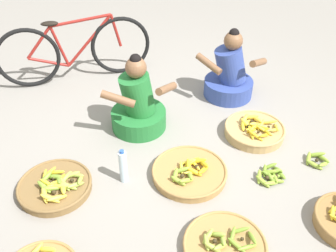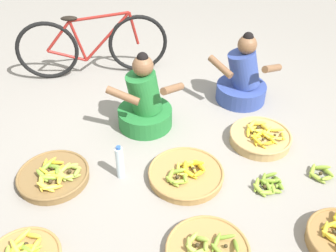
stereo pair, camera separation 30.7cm
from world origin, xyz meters
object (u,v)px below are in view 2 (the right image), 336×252
(banana_basket_back_right, at_px, (260,137))
(banana_basket_back_center, at_px, (186,174))
(vendor_woman_front, at_px, (145,104))
(loose_bananas_front_right, at_px, (321,173))
(banana_basket_back_left, at_px, (54,175))
(loose_bananas_near_vendor, at_px, (269,185))
(banana_basket_near_bicycle, at_px, (208,251))
(vendor_woman_behind, at_px, (242,80))
(bicycle_leaning, at_px, (93,46))
(water_bottle, at_px, (120,163))

(banana_basket_back_right, height_order, banana_basket_back_center, banana_basket_back_right)
(vendor_woman_front, relative_size, loose_bananas_front_right, 3.41)
(banana_basket_back_left, distance_m, loose_bananas_near_vendor, 1.74)
(banana_basket_near_bicycle, xyz_separation_m, loose_bananas_near_vendor, (0.58, 0.58, -0.01))
(banana_basket_back_center, bearing_deg, loose_bananas_near_vendor, -13.14)
(loose_bananas_front_right, bearing_deg, vendor_woman_behind, 109.34)
(bicycle_leaning, relative_size, loose_bananas_near_vendor, 6.44)
(vendor_woman_front, height_order, banana_basket_back_center, vendor_woman_front)
(vendor_woman_front, xyz_separation_m, banana_basket_back_center, (0.32, -0.75, -0.20))
(vendor_woman_front, height_order, banana_basket_back_left, vendor_woman_front)
(banana_basket_back_center, height_order, loose_bananas_near_vendor, banana_basket_back_center)
(vendor_woman_behind, bearing_deg, banana_basket_back_right, -88.06)
(vendor_woman_front, height_order, bicycle_leaning, vendor_woman_front)
(loose_bananas_near_vendor, xyz_separation_m, water_bottle, (-1.18, 0.20, 0.12))
(vendor_woman_front, relative_size, vendor_woman_behind, 1.01)
(banana_basket_back_right, xyz_separation_m, banana_basket_near_bicycle, (-0.65, -1.14, -0.02))
(vendor_woman_front, xyz_separation_m, water_bottle, (-0.21, -0.70, -0.09))
(vendor_woman_behind, distance_m, bicycle_leaning, 1.72)
(vendor_woman_behind, xyz_separation_m, banana_basket_back_center, (-0.70, -1.13, -0.20))
(bicycle_leaning, height_order, banana_basket_back_center, bicycle_leaning)
(banana_basket_near_bicycle, height_order, loose_bananas_near_vendor, banana_basket_near_bicycle)
(vendor_woman_front, xyz_separation_m, bicycle_leaning, (-0.57, 1.05, 0.11))
(banana_basket_back_left, relative_size, loose_bananas_near_vendor, 2.21)
(bicycle_leaning, relative_size, water_bottle, 5.29)
(banana_basket_back_center, bearing_deg, water_bottle, 174.39)
(vendor_woman_front, xyz_separation_m, vendor_woman_behind, (1.02, 0.39, -0.00))
(vendor_woman_behind, relative_size, loose_bananas_front_right, 3.36)
(vendor_woman_behind, xyz_separation_m, banana_basket_near_bicycle, (-0.63, -1.86, -0.20))
(banana_basket_back_right, xyz_separation_m, loose_bananas_front_right, (0.39, -0.46, -0.03))
(vendor_woman_behind, relative_size, water_bottle, 2.37)
(banana_basket_back_right, distance_m, loose_bananas_front_right, 0.61)
(banana_basket_back_right, height_order, banana_basket_back_left, banana_basket_back_right)
(banana_basket_back_right, relative_size, banana_basket_back_left, 0.96)
(loose_bananas_front_right, bearing_deg, vendor_woman_front, 150.88)
(loose_bananas_front_right, bearing_deg, banana_basket_back_center, 177.43)
(banana_basket_back_center, height_order, banana_basket_back_left, banana_basket_back_left)
(banana_basket_back_right, distance_m, loose_bananas_near_vendor, 0.57)
(water_bottle, bearing_deg, loose_bananas_near_vendor, -9.79)
(vendor_woman_behind, bearing_deg, bicycle_leaning, 157.32)
(vendor_woman_front, relative_size, banana_basket_back_left, 1.32)
(bicycle_leaning, bearing_deg, vendor_woman_front, -61.66)
(vendor_woman_behind, height_order, loose_bananas_front_right, vendor_woman_behind)
(vendor_woman_behind, distance_m, banana_basket_back_left, 2.09)
(bicycle_leaning, distance_m, banana_basket_back_right, 2.14)
(banana_basket_back_center, relative_size, loose_bananas_near_vendor, 2.36)
(vendor_woman_behind, distance_m, banana_basket_near_bicycle, 1.98)
(vendor_woman_front, bearing_deg, vendor_woman_behind, 20.76)
(banana_basket_back_left, xyz_separation_m, water_bottle, (0.54, 0.01, 0.10))
(vendor_woman_behind, distance_m, water_bottle, 1.64)
(banana_basket_back_right, bearing_deg, banana_basket_back_center, -150.29)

